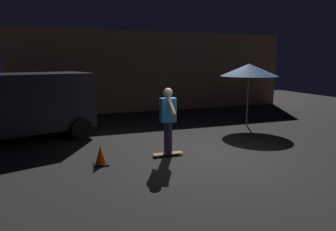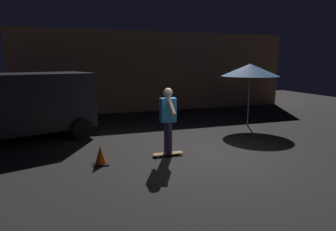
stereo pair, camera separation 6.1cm
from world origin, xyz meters
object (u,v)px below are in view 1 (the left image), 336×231
at_px(patio_umbrella, 249,70).
at_px(skater, 168,116).
at_px(skateboard_ridden, 168,154).
at_px(parked_van, 9,104).
at_px(traffic_cone, 101,156).

xyz_separation_m(patio_umbrella, skater, (-4.04, -2.50, -1.04)).
bearing_deg(skateboard_ridden, patio_umbrella, 31.82).
bearing_deg(parked_van, skateboard_ridden, -35.00).
height_order(skater, traffic_cone, skater).
bearing_deg(traffic_cone, patio_umbrella, 24.50).
relative_size(patio_umbrella, skateboard_ridden, 2.94).
xyz_separation_m(parked_van, skater, (3.98, -2.79, -0.12)).
relative_size(skateboard_ridden, skater, 0.47).
height_order(skateboard_ridden, traffic_cone, traffic_cone).
distance_m(skater, traffic_cone, 1.90).
bearing_deg(patio_umbrella, skateboard_ridden, -148.18).
bearing_deg(skater, traffic_cone, -176.28).
distance_m(parked_van, skater, 4.86).
distance_m(parked_van, traffic_cone, 3.81).
distance_m(skateboard_ridden, skater, 0.98).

